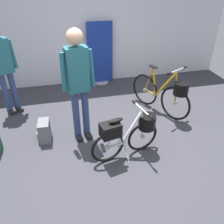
{
  "coord_description": "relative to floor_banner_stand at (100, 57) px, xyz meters",
  "views": [
    {
      "loc": [
        -0.64,
        -2.75,
        2.47
      ],
      "look_at": [
        0.07,
        0.25,
        0.55
      ],
      "focal_mm": 37.35,
      "sensor_mm": 36.0,
      "label": 1
    }
  ],
  "objects": [
    {
      "name": "ground_plane",
      "position": [
        -0.33,
        -2.57,
        -0.65
      ],
      "size": [
        6.98,
        6.98,
        0.0
      ],
      "primitive_type": "plane",
      "color": "#38383F"
    },
    {
      "name": "back_wall",
      "position": [
        -0.33,
        0.18,
        0.69
      ],
      "size": [
        6.98,
        0.1,
        2.69
      ],
      "primitive_type": "cube",
      "color": "silver",
      "rests_on": "ground_plane"
    },
    {
      "name": "floor_banner_stand",
      "position": [
        0.0,
        0.0,
        0.0
      ],
      "size": [
        0.6,
        0.36,
        1.47
      ],
      "color": "#B7B7BC",
      "rests_on": "ground_plane"
    },
    {
      "name": "folding_bike_foreground",
      "position": [
        -0.1,
        -2.71,
        -0.23
      ],
      "size": [
        1.09,
        0.53,
        0.78
      ],
      "color": "black",
      "rests_on": "ground_plane"
    },
    {
      "name": "display_bike_left",
      "position": [
        0.91,
        -1.71,
        -0.2
      ],
      "size": [
        0.73,
        1.27,
        0.98
      ],
      "color": "black",
      "rests_on": "ground_plane"
    },
    {
      "name": "visitor_near_wall",
      "position": [
        -1.97,
        -0.94,
        0.31
      ],
      "size": [
        0.47,
        0.37,
        1.68
      ],
      "color": "navy",
      "rests_on": "ground_plane"
    },
    {
      "name": "visitor_browsing",
      "position": [
        -0.73,
        -2.09,
        0.4
      ],
      "size": [
        0.53,
        0.31,
        1.79
      ],
      "color": "navy",
      "rests_on": "ground_plane"
    },
    {
      "name": "backpack_on_floor",
      "position": [
        -1.35,
        -2.06,
        -0.47
      ],
      "size": [
        0.22,
        0.31,
        0.36
      ],
      "color": "slate",
      "rests_on": "ground_plane"
    }
  ]
}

